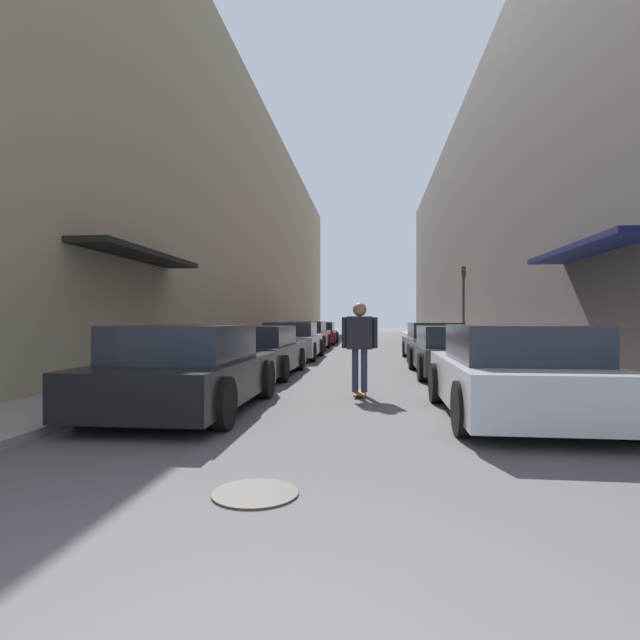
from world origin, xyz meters
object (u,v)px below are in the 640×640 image
parked_car_left_1 (260,352)px  parked_car_right_2 (434,342)px  parked_car_left_2 (292,341)px  manhole_cover (255,493)px  parked_car_left_3 (307,336)px  parked_car_left_4 (319,333)px  parked_car_right_0 (515,374)px  parked_car_right_1 (450,352)px  parked_car_left_0 (188,370)px  traffic_light (464,299)px  skateboarder (360,339)px

parked_car_left_1 → parked_car_right_2: bearing=47.4°
parked_car_left_2 → parked_car_right_2: bearing=0.3°
manhole_cover → parked_car_left_3: bearing=96.0°
parked_car_left_2 → parked_car_left_4: (-0.10, 10.37, -0.02)m
parked_car_right_0 → parked_car_right_2: bearing=89.1°
parked_car_right_1 → manhole_cover: bearing=-108.2°
parked_car_left_3 → parked_car_right_0: size_ratio=1.03×
parked_car_left_0 → parked_car_right_0: bearing=-1.2°
parked_car_right_2 → parked_car_left_2: bearing=-179.7°
parked_car_left_0 → parked_car_left_4: size_ratio=1.00×
parked_car_right_0 → parked_car_left_0: bearing=178.8°
parked_car_right_2 → traffic_light: (1.65, 3.62, 1.67)m
parked_car_right_0 → parked_car_left_1: bearing=133.9°
parked_car_right_2 → parked_car_left_4: bearing=116.4°
traffic_light → skateboarder: bearing=-108.5°
parked_car_left_3 → parked_car_right_1: parked_car_left_3 is taller
skateboarder → manhole_cover: (-0.72, -5.26, -1.05)m
parked_car_left_4 → traffic_light: (6.79, -6.72, 1.67)m
parked_car_left_0 → parked_car_left_2: (-0.04, 10.31, -0.00)m
traffic_light → parked_car_left_1: bearing=-126.3°
parked_car_right_1 → skateboarder: 4.25m
parked_car_left_3 → manhole_cover: (2.01, -18.92, -0.64)m
parked_car_right_0 → manhole_cover: parked_car_right_0 is taller
parked_car_left_0 → traffic_light: bearing=64.5°
parked_car_left_0 → parked_car_left_2: parked_car_left_0 is taller
skateboarder → parked_car_right_1: bearing=58.7°
traffic_light → parked_car_right_0: bearing=-97.3°
parked_car_left_0 → parked_car_right_1: size_ratio=0.94×
parked_car_right_0 → skateboarder: (-2.25, 1.89, 0.42)m
parked_car_left_0 → parked_car_right_1: bearing=48.5°
parked_car_left_3 → skateboarder: (2.72, -13.66, 0.41)m
parked_car_left_2 → parked_car_left_1: bearing=-89.5°
parked_car_right_0 → traffic_light: size_ratio=1.14×
parked_car_right_0 → traffic_light: traffic_light is taller
parked_car_left_3 → manhole_cover: 19.04m
parked_car_left_4 → manhole_cover: (2.01, -24.15, -0.61)m
parked_car_left_1 → manhole_cover: bearing=-77.4°
parked_car_left_4 → manhole_cover: 24.24m
parked_car_left_1 → manhole_cover: size_ratio=6.20×
manhole_cover → parked_car_right_1: bearing=71.8°
parked_car_left_1 → parked_car_left_2: (-0.04, 5.40, 0.03)m
manhole_cover → traffic_light: (4.78, 17.43, 2.28)m
parked_car_left_3 → skateboarder: size_ratio=2.40×
parked_car_left_0 → parked_car_right_0: size_ratio=1.05×
parked_car_left_0 → parked_car_left_2: size_ratio=0.96×
parked_car_left_0 → parked_car_left_3: parked_car_left_0 is taller
parked_car_left_0 → parked_car_right_0: 4.84m
parked_car_right_1 → manhole_cover: parked_car_right_1 is taller
parked_car_left_1 → parked_car_left_2: 5.40m
parked_car_left_2 → parked_car_left_3: (-0.10, 5.14, 0.01)m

